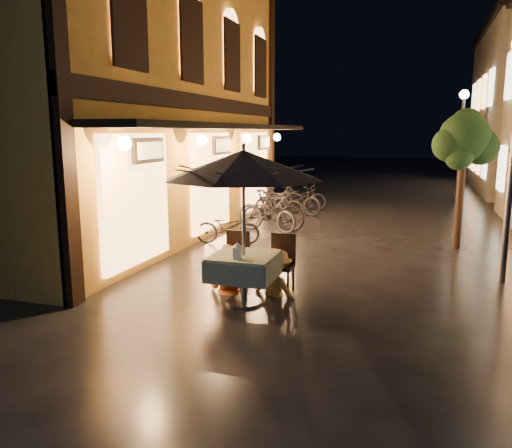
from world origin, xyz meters
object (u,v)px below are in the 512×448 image
(cafe_table, at_px, (244,267))
(bicycle_0, at_px, (228,227))
(table_lantern, at_px, (237,250))
(person_orange, at_px, (228,245))
(patio_umbrella, at_px, (243,165))
(person_yellow, at_px, (276,250))

(cafe_table, xyz_separation_m, bicycle_0, (-1.76, 3.83, -0.19))
(table_lantern, relative_size, bicycle_0, 0.16)
(person_orange, distance_m, bicycle_0, 3.56)
(cafe_table, bearing_deg, table_lantern, -90.00)
(table_lantern, height_order, bicycle_0, table_lantern)
(table_lantern, distance_m, person_orange, 0.95)
(table_lantern, bearing_deg, patio_umbrella, 90.00)
(table_lantern, bearing_deg, person_orange, 119.39)
(person_orange, distance_m, person_yellow, 0.81)
(cafe_table, relative_size, table_lantern, 3.96)
(patio_umbrella, bearing_deg, person_yellow, 59.81)
(person_yellow, bearing_deg, cafe_table, 74.40)
(person_orange, bearing_deg, patio_umbrella, 139.44)
(person_orange, bearing_deg, table_lantern, 128.20)
(person_orange, height_order, person_yellow, person_orange)
(patio_umbrella, relative_size, person_yellow, 1.67)
(patio_umbrella, bearing_deg, cafe_table, -90.00)
(cafe_table, relative_size, person_yellow, 0.67)
(person_yellow, relative_size, bicycle_0, 0.96)
(person_orange, height_order, bicycle_0, person_orange)
(person_orange, bearing_deg, bicycle_0, -59.65)
(person_yellow, bearing_deg, table_lantern, 83.07)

